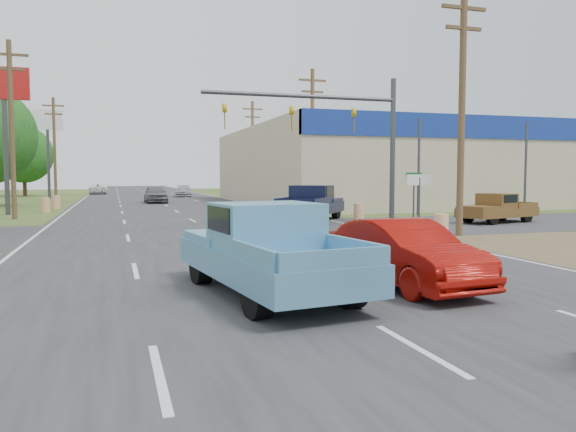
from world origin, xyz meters
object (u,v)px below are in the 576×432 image
object	(u,v)px
distant_car_grey	(156,194)
distant_car_silver	(183,191)
blue_pickup	(265,248)
red_convertible	(404,254)
brown_pickup	(496,208)
navy_pickup	(312,203)
distant_car_white	(98,189)

from	to	relation	value
distant_car_grey	distant_car_silver	world-z (taller)	distant_car_grey
distant_car_grey	blue_pickup	bearing A→B (deg)	-91.90
red_convertible	brown_pickup	distance (m)	18.91
navy_pickup	distant_car_grey	bearing A→B (deg)	144.02
distant_car_silver	distant_car_white	size ratio (longest dim) A/B	0.92
distant_car_grey	distant_car_white	world-z (taller)	distant_car_grey
distant_car_silver	blue_pickup	bearing A→B (deg)	-87.68
red_convertible	distant_car_white	size ratio (longest dim) A/B	0.90
red_convertible	distant_car_white	world-z (taller)	red_convertible
distant_car_grey	brown_pickup	bearing A→B (deg)	-61.24
navy_pickup	distant_car_grey	xyz separation A→B (m)	(-6.81, 22.76, -0.18)
distant_car_grey	distant_car_silver	size ratio (longest dim) A/B	1.02
red_convertible	distant_car_grey	xyz separation A→B (m)	(-2.52, 40.80, 0.05)
distant_car_silver	brown_pickup	bearing A→B (deg)	-67.30
red_convertible	distant_car_grey	distance (m)	40.88
brown_pickup	navy_pickup	bearing A→B (deg)	47.82
red_convertible	distant_car_white	xyz separation A→B (m)	(-8.16, 67.83, -0.05)
distant_car_silver	red_convertible	bearing A→B (deg)	-84.43
red_convertible	blue_pickup	size ratio (longest dim) A/B	0.75
navy_pickup	blue_pickup	bearing A→B (deg)	-75.20
distant_car_grey	distant_car_white	distance (m)	27.61
blue_pickup	distant_car_white	world-z (taller)	blue_pickup
blue_pickup	distant_car_white	distance (m)	67.76
brown_pickup	red_convertible	bearing A→B (deg)	120.68
blue_pickup	distant_car_grey	world-z (taller)	blue_pickup
navy_pickup	brown_pickup	size ratio (longest dim) A/B	1.21
distant_car_grey	distant_car_white	xyz separation A→B (m)	(-5.64, 27.03, -0.10)
red_convertible	distant_car_grey	bearing A→B (deg)	87.33
blue_pickup	distant_car_white	xyz separation A→B (m)	(-5.05, 67.57, -0.27)
blue_pickup	brown_pickup	bearing A→B (deg)	32.23
brown_pickup	distant_car_white	distance (m)	58.09
navy_pickup	distant_car_white	xyz separation A→B (m)	(-12.44, 49.79, -0.28)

